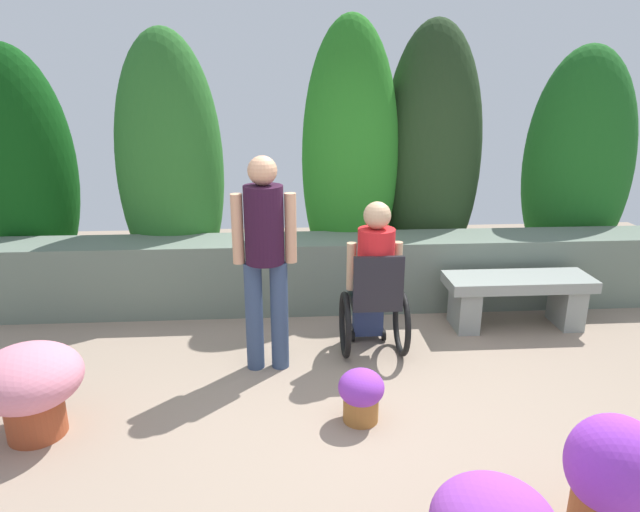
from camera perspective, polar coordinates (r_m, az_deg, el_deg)
ground_plane at (r=4.13m, az=4.18°, el=-15.31°), size 10.30×10.30×0.00m
stone_retaining_wall at (r=5.71m, az=1.62°, el=-1.66°), size 6.79×0.57×0.72m
hedge_backdrop at (r=6.10m, az=-0.39°, el=9.32°), size 7.40×1.08×2.88m
stone_bench at (r=5.55m, az=19.50°, el=-3.68°), size 1.35×0.45×0.50m
person_in_wheelchair at (r=4.65m, az=5.53°, el=-2.88°), size 0.53×0.66×1.33m
person_standing_companion at (r=4.29m, az=-5.66°, el=0.55°), size 0.49×0.30×1.71m
flower_pot_terracotta_by_wall at (r=4.12m, az=-27.51°, el=-11.53°), size 0.67×0.67×0.63m
flower_pot_red_accent at (r=3.29m, az=27.73°, el=-19.39°), size 0.47×0.47×0.69m
flower_pot_small_foreground at (r=3.91m, az=4.22°, el=-13.84°), size 0.31×0.31×0.38m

